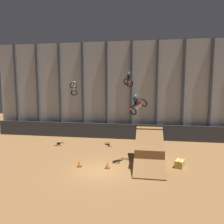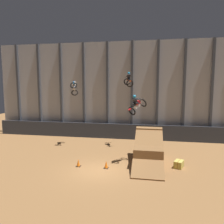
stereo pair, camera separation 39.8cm
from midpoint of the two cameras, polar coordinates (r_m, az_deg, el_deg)
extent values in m
plane|color=olive|center=(17.21, -4.05, -15.09)|extent=(60.00, 60.00, 0.00)
cube|color=#A3A8B2|center=(27.08, 1.38, 5.73)|extent=(32.00, 0.12, 11.74)
cube|color=#3D424C|center=(31.80, -24.01, 5.31)|extent=(0.28, 0.28, 11.74)
cube|color=#3D424C|center=(30.25, -19.16, 5.47)|extent=(0.28, 0.28, 11.74)
cube|color=#3D424C|center=(28.93, -13.83, 5.61)|extent=(0.28, 0.28, 11.74)
cube|color=#3D424C|center=(27.88, -8.04, 5.70)|extent=(0.28, 0.28, 11.74)
cube|color=#3D424C|center=(27.13, -1.87, 5.73)|extent=(0.28, 0.28, 11.74)
cube|color=#3D424C|center=(26.71, 4.57, 5.69)|extent=(0.28, 0.28, 11.74)
cube|color=#3D424C|center=(26.63, 11.13, 5.58)|extent=(0.28, 0.28, 11.74)
cube|color=#3D424C|center=(26.90, 17.65, 5.40)|extent=(0.28, 0.28, 11.74)
cube|color=#3D424C|center=(27.50, 23.95, 5.15)|extent=(0.28, 0.28, 11.74)
cube|color=#2D333D|center=(26.55, 1.02, -5.07)|extent=(31.36, 0.20, 1.84)
cube|color=brown|center=(19.04, 9.09, -10.49)|extent=(2.30, 3.91, 1.55)
cube|color=brown|center=(20.54, 9.14, -7.69)|extent=(2.35, 0.50, 2.58)
cube|color=olive|center=(18.08, 9.11, -9.72)|extent=(2.35, 5.68, 2.76)
torus|color=black|center=(23.91, -10.31, 4.98)|extent=(0.84, 0.68, 0.67)
torus|color=black|center=(22.74, -10.57, 6.86)|extent=(0.84, 0.68, 0.67)
cube|color=#B7B7BC|center=(23.35, -10.43, 6.21)|extent=(0.33, 0.61, 0.52)
cube|color=blue|center=(23.60, -10.39, 6.39)|extent=(0.32, 0.53, 0.45)
cube|color=black|center=(23.28, -10.46, 6.98)|extent=(0.29, 0.55, 0.41)
cube|color=blue|center=(22.81, -10.57, 7.54)|extent=(0.22, 0.36, 0.25)
cylinder|color=#B7B7BC|center=(23.89, -10.32, 5.70)|extent=(0.18, 0.49, 0.35)
cylinder|color=black|center=(23.99, -10.32, 6.23)|extent=(0.46, 0.52, 0.04)
cube|color=silver|center=(23.60, -10.41, 7.27)|extent=(0.35, 0.37, 0.53)
sphere|color=black|center=(23.87, -10.37, 7.76)|extent=(0.35, 0.42, 0.36)
cylinder|color=silver|center=(23.51, -10.71, 6.65)|extent=(0.17, 0.27, 0.43)
cylinder|color=silver|center=(23.50, -10.12, 6.67)|extent=(0.17, 0.27, 0.43)
cylinder|color=silver|center=(23.82, -10.75, 6.97)|extent=(0.17, 0.38, 0.47)
cylinder|color=silver|center=(23.80, -9.98, 6.99)|extent=(0.17, 0.38, 0.47)
torus|color=black|center=(23.47, 3.39, 7.93)|extent=(0.76, 0.43, 0.74)
torus|color=black|center=(22.11, 4.15, 7.45)|extent=(0.76, 0.43, 0.74)
cube|color=#B7B7BC|center=(22.72, 3.80, 7.98)|extent=(0.34, 0.58, 0.35)
cube|color=#E54C19|center=(22.86, 3.73, 8.54)|extent=(0.34, 0.51, 0.30)
cube|color=black|center=(22.47, 3.95, 8.46)|extent=(0.33, 0.59, 0.20)
cube|color=#E54C19|center=(21.98, 4.24, 8.09)|extent=(0.25, 0.39, 0.11)
cylinder|color=#B7B7BC|center=(23.26, 3.51, 8.46)|extent=(0.11, 0.19, 0.55)
cylinder|color=black|center=(23.20, 3.55, 9.04)|extent=(0.66, 0.15, 0.04)
cube|color=black|center=(22.64, 3.87, 9.23)|extent=(0.39, 0.45, 0.53)
sphere|color=#2393CC|center=(22.70, 3.85, 10.06)|extent=(0.34, 0.36, 0.30)
cylinder|color=black|center=(22.70, 3.51, 8.60)|extent=(0.24, 0.44, 0.29)
cylinder|color=black|center=(22.75, 4.11, 8.59)|extent=(0.24, 0.44, 0.29)
cylinder|color=black|center=(22.83, 3.34, 9.35)|extent=(0.24, 0.52, 0.18)
cylinder|color=black|center=(22.90, 4.14, 9.34)|extent=(0.24, 0.52, 0.18)
torus|color=black|center=(18.36, 7.69, 2.38)|extent=(0.82, 0.79, 0.71)
torus|color=black|center=(17.51, 4.85, 0.25)|extent=(0.82, 0.79, 0.71)
cube|color=#B7B7BC|center=(17.85, 6.09, 1.60)|extent=(0.52, 0.56, 0.47)
cube|color=red|center=(17.88, 6.26, 2.42)|extent=(0.48, 0.51, 0.40)
cube|color=black|center=(17.63, 5.41, 1.87)|extent=(0.49, 0.53, 0.35)
cube|color=red|center=(17.35, 4.38, 0.83)|extent=(0.34, 0.36, 0.21)
cylinder|color=#B7B7BC|center=(18.16, 7.13, 2.79)|extent=(0.10, 0.10, 0.55)
cylinder|color=black|center=(18.04, 6.84, 3.40)|extent=(0.30, 0.62, 0.04)
cube|color=black|center=(17.64, 5.57, 2.98)|extent=(0.52, 0.54, 0.49)
sphere|color=#2393CC|center=(17.59, 5.48, 4.05)|extent=(0.42, 0.43, 0.35)
cylinder|color=black|center=(17.86, 5.66, 2.35)|extent=(0.37, 0.40, 0.18)
cylinder|color=black|center=(17.69, 6.21, 2.30)|extent=(0.37, 0.40, 0.18)
cylinder|color=black|center=(17.90, 5.68, 3.42)|extent=(0.40, 0.45, 0.13)
cylinder|color=black|center=(17.67, 6.42, 3.37)|extent=(0.40, 0.45, 0.13)
cube|color=black|center=(18.20, -9.14, -13.85)|extent=(0.36, 0.36, 0.03)
cone|color=orange|center=(18.10, -9.16, -13.00)|extent=(0.28, 0.28, 0.55)
cube|color=black|center=(17.66, -1.89, -14.42)|extent=(0.36, 0.36, 0.03)
cone|color=orange|center=(17.56, -1.89, -13.54)|extent=(0.28, 0.28, 0.55)
cube|color=#CCB751|center=(18.53, 16.65, -12.80)|extent=(0.89, 1.06, 0.56)
cube|color=#996623|center=(18.53, 16.65, -12.80)|extent=(0.37, 0.86, 0.57)
camera|label=1|loc=(0.20, -90.52, -0.06)|focal=35.00mm
camera|label=2|loc=(0.20, 89.48, 0.06)|focal=35.00mm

